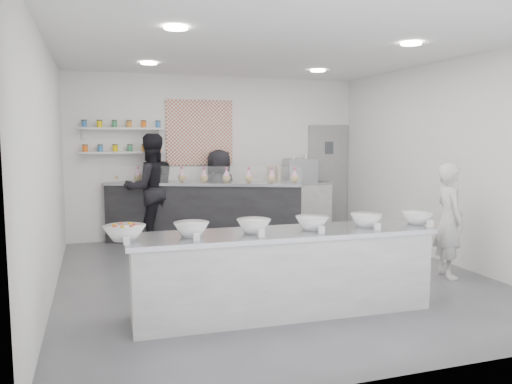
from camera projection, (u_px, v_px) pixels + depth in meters
floor at (271, 276)px, 6.77m from camera, size 6.00×6.00×0.00m
ceiling at (272, 50)px, 6.44m from camera, size 6.00×6.00×0.00m
back_wall at (218, 157)px, 9.44m from camera, size 5.50×0.00×5.50m
left_wall at (48, 170)px, 5.76m from camera, size 0.00×6.00×6.00m
right_wall at (444, 162)px, 7.45m from camera, size 0.00×6.00×6.00m
back_door at (328, 177)px, 10.17m from camera, size 0.88×0.04×2.10m
pattern_panel at (200, 133)px, 9.26m from camera, size 1.25×0.03×1.20m
jar_shelf_lower at (123, 152)px, 8.80m from camera, size 1.45×0.22×0.04m
jar_shelf_upper at (122, 128)px, 8.75m from camera, size 1.45×0.22×0.04m
preserve_jars at (122, 136)px, 8.75m from camera, size 1.45×0.10×0.56m
downlight_0 at (176, 28)px, 5.06m from camera, size 0.24×0.24×0.02m
downlight_1 at (411, 44)px, 5.93m from camera, size 0.24×0.24×0.02m
downlight_2 at (149, 63)px, 7.52m from camera, size 0.24×0.24×0.02m
downlight_3 at (318, 71)px, 8.38m from camera, size 0.24×0.24×0.02m
prep_counter at (283, 272)px, 5.32m from camera, size 3.28×0.84×0.89m
back_bar at (204, 212)px, 8.88m from camera, size 3.45×1.98×1.08m
sneeze_guard at (200, 175)px, 8.50m from camera, size 3.16×1.39×0.29m
espresso_ledge at (298, 207)px, 9.82m from camera, size 1.32×0.42×0.98m
espresso_machine at (300, 171)px, 9.76m from camera, size 0.59×0.41×0.45m
cup_stacks at (275, 175)px, 9.60m from camera, size 0.24×0.24×0.33m
prep_bowls at (283, 224)px, 5.26m from camera, size 3.62×0.57×0.14m
label_cards at (304, 237)px, 4.80m from camera, size 3.31×0.04×0.07m
cookie_bags at (204, 174)px, 8.81m from camera, size 3.12×1.47×0.26m
woman_prep at (449, 221)px, 6.65m from camera, size 0.49×0.63×1.53m
staff_left at (151, 189)px, 8.79m from camera, size 1.05×0.89×1.93m
staff_right at (219, 194)px, 9.19m from camera, size 0.92×0.73×1.64m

